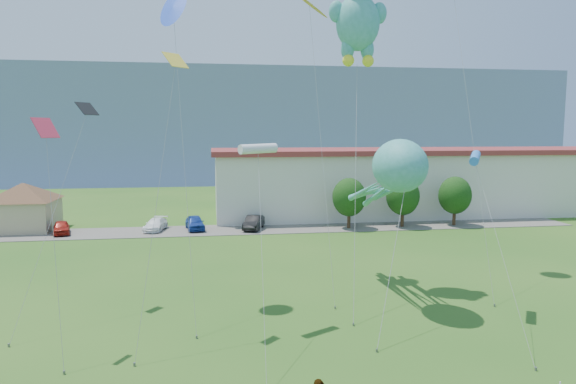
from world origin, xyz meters
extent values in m
cube|color=#59544C|center=(0.00, 35.00, 0.03)|extent=(70.00, 6.00, 0.06)
cube|color=slate|center=(0.00, 120.00, 12.50)|extent=(160.00, 50.00, 25.00)
cube|color=tan|center=(-24.00, 38.00, 1.60)|extent=(6.00, 6.00, 3.20)
pyramid|color=brown|center=(-24.00, 38.00, 4.10)|extent=(9.20, 9.20, 1.80)
cube|color=beige|center=(26.00, 44.00, 3.80)|extent=(60.00, 14.00, 7.60)
cube|color=maroon|center=(26.00, 44.00, 7.90)|extent=(61.00, 15.00, 0.60)
cylinder|color=#3F2B19|center=(10.00, 34.00, 1.10)|extent=(0.36, 0.36, 2.20)
ellipsoid|color=#14380F|center=(10.00, 34.00, 3.40)|extent=(3.60, 3.60, 4.14)
cylinder|color=#3F2B19|center=(16.00, 34.00, 1.10)|extent=(0.36, 0.36, 2.20)
ellipsoid|color=#14380F|center=(16.00, 34.00, 3.40)|extent=(3.60, 3.60, 4.14)
cylinder|color=#3F2B19|center=(22.00, 34.00, 1.10)|extent=(0.36, 0.36, 2.20)
ellipsoid|color=#14380F|center=(22.00, 34.00, 3.40)|extent=(3.60, 3.60, 4.14)
imported|color=#AF2015|center=(-19.61, 35.17, 0.72)|extent=(2.49, 4.14, 1.32)
imported|color=white|center=(-10.38, 35.69, 0.68)|extent=(2.53, 4.56, 1.25)
imported|color=#1B3C97|center=(-6.32, 35.55, 0.80)|extent=(2.37, 4.55, 1.48)
imported|color=black|center=(-0.16, 34.81, 0.78)|extent=(2.77, 4.65, 1.45)
ellipsoid|color=teal|center=(6.12, 9.12, 8.38)|extent=(3.04, 3.95, 3.04)
sphere|color=white|center=(5.58, 7.92, 8.70)|extent=(0.48, 0.48, 0.48)
sphere|color=white|center=(6.67, 7.92, 8.70)|extent=(0.48, 0.48, 0.48)
cylinder|color=slate|center=(3.08, 3.48, 0.08)|extent=(0.10, 0.10, 0.16)
cylinder|color=gray|center=(4.60, 5.80, 3.87)|extent=(3.08, 4.66, 7.43)
ellipsoid|color=teal|center=(5.12, 14.65, 17.34)|extent=(2.88, 2.45, 3.60)
ellipsoid|color=teal|center=(3.68, 14.65, 18.01)|extent=(1.00, 0.71, 1.39)
ellipsoid|color=teal|center=(6.56, 14.65, 18.01)|extent=(1.00, 0.71, 1.39)
ellipsoid|color=teal|center=(4.46, 14.65, 15.68)|extent=(0.89, 0.77, 1.44)
ellipsoid|color=teal|center=(5.79, 14.65, 15.68)|extent=(0.89, 0.77, 1.44)
sphere|color=#FFF428|center=(4.46, 14.43, 14.91)|extent=(0.77, 0.77, 0.77)
sphere|color=#FFF428|center=(5.79, 14.43, 14.91)|extent=(0.77, 0.77, 0.77)
cylinder|color=slate|center=(2.90, 6.85, 0.08)|extent=(0.10, 0.10, 0.16)
cylinder|color=gray|center=(4.01, 10.75, 7.42)|extent=(2.25, 7.83, 14.54)
cylinder|color=slate|center=(11.99, 8.54, 0.08)|extent=(0.10, 0.10, 0.16)
cylinder|color=gray|center=(12.61, 13.36, 10.62)|extent=(1.28, 9.68, 20.93)
cube|color=#D52F47|center=(-11.96, 6.37, 10.47)|extent=(1.29, 1.29, 0.86)
cylinder|color=slate|center=(-10.82, 3.30, 0.08)|extent=(0.10, 0.10, 0.16)
cylinder|color=gray|center=(-11.39, 4.83, 5.21)|extent=(1.17, 3.09, 10.12)
cube|color=black|center=(-11.63, 13.17, 11.65)|extent=(1.29, 1.29, 0.86)
cylinder|color=slate|center=(-14.25, 6.66, 0.08)|extent=(0.10, 0.10, 0.16)
cylinder|color=gray|center=(-12.94, 9.91, 5.80)|extent=(2.65, 6.54, 11.30)
cone|color=yellow|center=(2.50, 17.72, 19.22)|extent=(1.80, 1.33, 1.33)
cylinder|color=slate|center=(2.56, 9.56, 0.08)|extent=(0.10, 0.10, 0.16)
cylinder|color=gray|center=(2.53, 13.64, 9.59)|extent=(0.08, 8.18, 18.87)
cylinder|color=#2F7BD5|center=(10.20, 8.24, 8.84)|extent=(0.50, 2.25, 0.87)
cylinder|color=slate|center=(9.29, 0.64, 0.08)|extent=(0.10, 0.10, 0.16)
cylinder|color=gray|center=(9.75, 4.44, 4.40)|extent=(0.93, 7.62, 8.50)
cone|color=blue|center=(-6.53, 13.20, 17.59)|extent=(1.80, 1.33, 1.33)
cylinder|color=slate|center=(-5.33, 6.34, 0.08)|extent=(0.10, 0.10, 0.16)
cylinder|color=gray|center=(-5.93, 9.77, 8.78)|extent=(1.23, 6.89, 17.24)
cylinder|color=white|center=(-2.04, 8.04, 9.42)|extent=(0.50, 2.25, 0.87)
cylinder|color=gray|center=(-2.25, 4.10, 4.69)|extent=(0.45, 7.90, 9.07)
cube|color=gold|center=(-6.16, 8.21, 13.87)|extent=(1.29, 1.29, 0.86)
cylinder|color=slate|center=(-7.97, 3.65, 0.08)|extent=(0.10, 0.10, 0.16)
cylinder|color=gray|center=(-7.06, 5.93, 6.92)|extent=(1.83, 4.59, 13.52)
camera|label=1|loc=(-4.43, -18.69, 10.25)|focal=32.00mm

